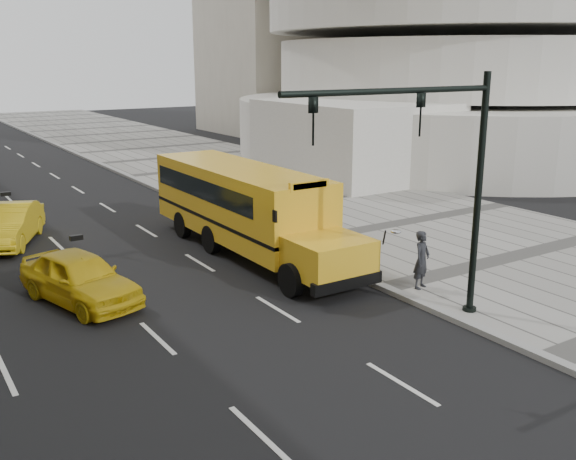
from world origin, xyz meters
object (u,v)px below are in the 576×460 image
pedestrian (422,260)px  school_bus (243,202)px  taxi_far (9,225)px  traffic_signal (441,170)px  taxi_near (80,278)px

pedestrian → school_bus: bearing=88.8°
taxi_far → pedestrian: 15.16m
taxi_far → traffic_signal: bearing=-36.7°
school_bus → taxi_near: school_bus is taller
school_bus → taxi_near: (-6.39, -2.07, -1.03)m
taxi_near → taxi_far: 7.44m
taxi_near → traffic_signal: size_ratio=0.68×
school_bus → traffic_signal: size_ratio=1.81×
taxi_far → pedestrian: bearing=-27.8°
taxi_near → taxi_far: (-0.55, 7.42, 0.00)m
school_bus → taxi_far: (-6.94, 5.36, -1.02)m
taxi_near → taxi_far: taxi_far is taller
school_bus → taxi_far: bearing=142.3°
taxi_near → pedestrian: (8.64, -4.63, 0.28)m
taxi_near → pedestrian: bearing=-43.9°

